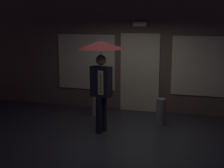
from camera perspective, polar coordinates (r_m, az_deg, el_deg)
The scene contains 5 objects.
ground_plane at distance 7.37m, azimuth 1.54°, elevation -9.23°, with size 18.00×18.00×0.00m, color #2D2D33.
building_facade at distance 9.20m, azimuth 5.21°, elevation 9.05°, with size 10.98×0.48×4.49m.
person_with_umbrella at distance 7.29m, azimuth -1.95°, elevation 3.77°, with size 1.09×1.09×2.11m.
sidewalk_bollard at distance 8.87m, azimuth -2.90°, elevation -3.76°, with size 0.23×0.23×0.56m, color #B2A899.
sidewalk_bollard_2 at distance 8.16m, azimuth 8.58°, elevation -4.83°, with size 0.23×0.23×0.67m, color slate.
Camera 1 is at (1.66, -6.69, 2.61)m, focal length 52.02 mm.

